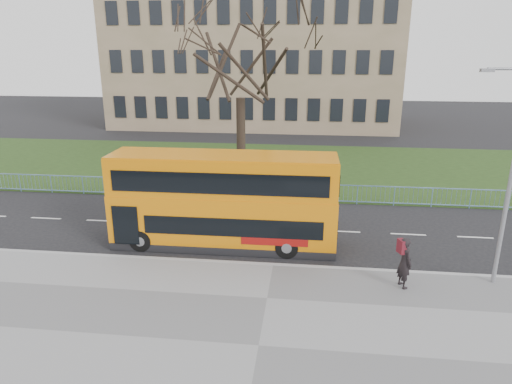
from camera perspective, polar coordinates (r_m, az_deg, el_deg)
ground at (r=19.78m, az=2.53°, el=-7.33°), size 120.00×120.00×0.00m
pavement at (r=13.94m, az=0.33°, el=-18.82°), size 80.00×10.50×0.12m
kerb at (r=18.36m, az=2.16°, el=-9.16°), size 80.00×0.20×0.14m
grass_verge at (r=33.27m, az=4.39°, el=3.14°), size 80.00×15.40×0.08m
guard_railing at (r=25.73m, az=3.65°, el=-0.02°), size 40.00×0.12×1.10m
bare_tree at (r=28.28m, az=-1.97°, el=13.73°), size 8.87×8.87×12.67m
civic_building at (r=53.27m, az=-0.00°, el=16.20°), size 30.00×15.00×14.00m
yellow_bus at (r=19.58m, az=-4.10°, el=-0.81°), size 9.63×2.38×4.03m
pedestrian at (r=17.17m, az=18.07°, el=-8.39°), size 0.67×0.80×1.88m
street_lamp at (r=17.73m, az=29.08°, el=2.19°), size 1.62×0.25×7.62m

